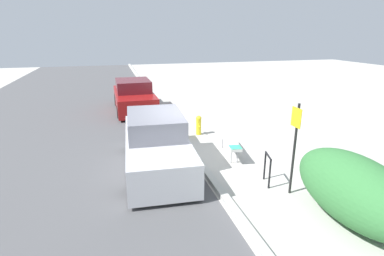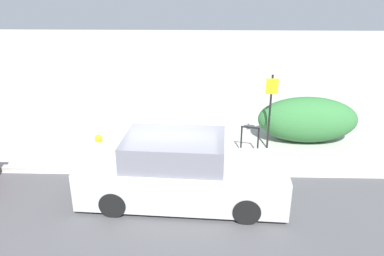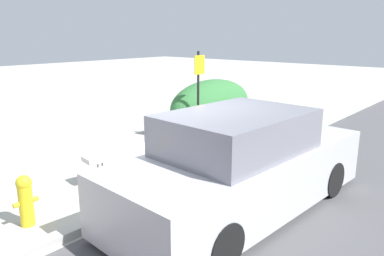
# 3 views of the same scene
# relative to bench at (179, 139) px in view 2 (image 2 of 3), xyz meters

# --- Properties ---
(ground_plane) EXTENTS (60.00, 60.00, 0.00)m
(ground_plane) POSITION_rel_bench_xyz_m (-0.18, -1.15, -0.50)
(ground_plane) COLOR #ADAAA3
(curb) EXTENTS (60.00, 0.20, 0.13)m
(curb) POSITION_rel_bench_xyz_m (-0.18, -1.15, -0.44)
(curb) COLOR #A8A8A3
(curb) RESTS_ON ground_plane
(bench) EXTENTS (1.88, 0.62, 0.57)m
(bench) POSITION_rel_bench_xyz_m (0.00, 0.00, 0.00)
(bench) COLOR #99999E
(bench) RESTS_ON ground_plane
(bike_rack) EXTENTS (0.55, 0.18, 0.83)m
(bike_rack) POSITION_rel_bench_xyz_m (2.08, 0.22, -0.00)
(bike_rack) COLOR black
(bike_rack) RESTS_ON ground_plane
(sign_post) EXTENTS (0.36, 0.08, 2.30)m
(sign_post) POSITION_rel_bench_xyz_m (2.68, 0.54, 0.88)
(sign_post) COLOR black
(sign_post) RESTS_ON ground_plane
(fire_hydrant) EXTENTS (0.36, 0.22, 0.77)m
(fire_hydrant) POSITION_rel_bench_xyz_m (-2.27, -0.38, -0.10)
(fire_hydrant) COLOR gold
(fire_hydrant) RESTS_ON ground_plane
(shrub_hedge) EXTENTS (3.12, 1.45, 1.45)m
(shrub_hedge) POSITION_rel_bench_xyz_m (3.99, 1.14, 0.22)
(shrub_hedge) COLOR #337038
(shrub_hedge) RESTS_ON ground_plane
(parked_car_near) EXTENTS (4.75, 2.02, 1.59)m
(parked_car_near) POSITION_rel_bench_xyz_m (0.19, -2.42, 0.20)
(parked_car_near) COLOR black
(parked_car_near) RESTS_ON ground_plane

